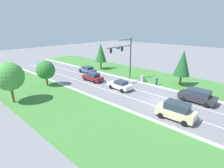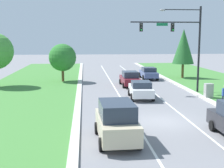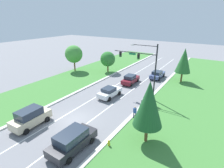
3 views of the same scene
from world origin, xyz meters
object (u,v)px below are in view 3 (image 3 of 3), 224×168
at_px(pedestrian, 135,112).
at_px(oak_near_left_tree, 74,54).
at_px(traffic_signal_mast, 144,63).
at_px(burgundy_sedan, 130,79).
at_px(charcoal_suv, 72,140).
at_px(utility_cabinet, 144,104).
at_px(oak_far_left_tree, 108,59).
at_px(conifer_far_right_tree, 184,61).
at_px(fire_hydrant, 109,143).
at_px(slate_blue_sedan, 157,74).
at_px(white_sedan, 110,92).
at_px(conifer_near_right_tree, 149,104).
at_px(champagne_suv, 31,117).

relative_size(pedestrian, oak_near_left_tree, 0.28).
xyz_separation_m(traffic_signal_mast, burgundy_sedan, (-4.30, 4.64, -4.73)).
distance_m(charcoal_suv, oak_near_left_tree, 26.78).
height_order(utility_cabinet, oak_far_left_tree, oak_far_left_tree).
distance_m(burgundy_sedan, utility_cabinet, 9.86).
bearing_deg(pedestrian, utility_cabinet, -83.37).
distance_m(oak_near_left_tree, conifer_far_right_tree, 23.48).
bearing_deg(conifer_far_right_tree, burgundy_sedan, -143.36).
distance_m(charcoal_suv, oak_far_left_tree, 25.53).
distance_m(charcoal_suv, conifer_far_right_tree, 25.55).
distance_m(traffic_signal_mast, fire_hydrant, 13.35).
bearing_deg(fire_hydrant, charcoal_suv, -141.67).
bearing_deg(oak_near_left_tree, conifer_far_right_tree, 13.57).
bearing_deg(fire_hydrant, oak_near_left_tree, 140.50).
distance_m(slate_blue_sedan, oak_near_left_tree, 19.13).
bearing_deg(oak_far_left_tree, white_sedan, -55.22).
bearing_deg(oak_far_left_tree, fire_hydrant, -56.12).
bearing_deg(conifer_far_right_tree, slate_blue_sedan, -176.80).
bearing_deg(oak_near_left_tree, slate_blue_sedan, 16.15).
distance_m(white_sedan, conifer_near_right_tree, 11.88).
relative_size(burgundy_sedan, white_sedan, 1.04).
height_order(slate_blue_sedan, white_sedan, white_sedan).
xyz_separation_m(burgundy_sedan, white_sedan, (-0.05, -7.19, -0.01)).
bearing_deg(slate_blue_sedan, fire_hydrant, -81.75).
relative_size(oak_near_left_tree, oak_far_left_tree, 1.27).
distance_m(slate_blue_sedan, champagne_suv, 25.31).
xyz_separation_m(slate_blue_sedan, champagne_suv, (-6.78, -24.38, 0.27)).
xyz_separation_m(fire_hydrant, conifer_far_right_tree, (1.89, 22.77, 3.93)).
relative_size(champagne_suv, pedestrian, 2.72).
relative_size(champagne_suv, fire_hydrant, 6.56).
bearing_deg(burgundy_sedan, oak_near_left_tree, 177.42).
height_order(charcoal_suv, conifer_near_right_tree, conifer_near_right_tree).
xyz_separation_m(white_sedan, pedestrian, (6.15, -3.69, 0.11)).
distance_m(conifer_far_right_tree, oak_far_left_tree, 15.98).
height_order(pedestrian, conifer_near_right_tree, conifer_near_right_tree).
distance_m(slate_blue_sedan, charcoal_suv, 24.66).
height_order(slate_blue_sedan, charcoal_suv, charcoal_suv).
bearing_deg(conifer_near_right_tree, champagne_suv, -160.01).
xyz_separation_m(champagne_suv, utility_cabinet, (9.49, 10.88, -0.40)).
bearing_deg(oak_near_left_tree, conifer_near_right_tree, -31.69).
bearing_deg(slate_blue_sedan, conifer_near_right_tree, -73.17).
bearing_deg(oak_near_left_tree, fire_hydrant, -39.50).
height_order(traffic_signal_mast, burgundy_sedan, traffic_signal_mast).
xyz_separation_m(white_sedan, charcoal_suv, (3.47, -11.75, 0.17)).
distance_m(burgundy_sedan, pedestrian, 12.47).
relative_size(white_sedan, fire_hydrant, 6.39).
distance_m(white_sedan, charcoal_suv, 12.26).
height_order(traffic_signal_mast, fire_hydrant, traffic_signal_mast).
xyz_separation_m(slate_blue_sedan, fire_hydrant, (2.81, -22.50, -0.47)).
bearing_deg(slate_blue_sedan, conifer_far_right_tree, 4.34).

